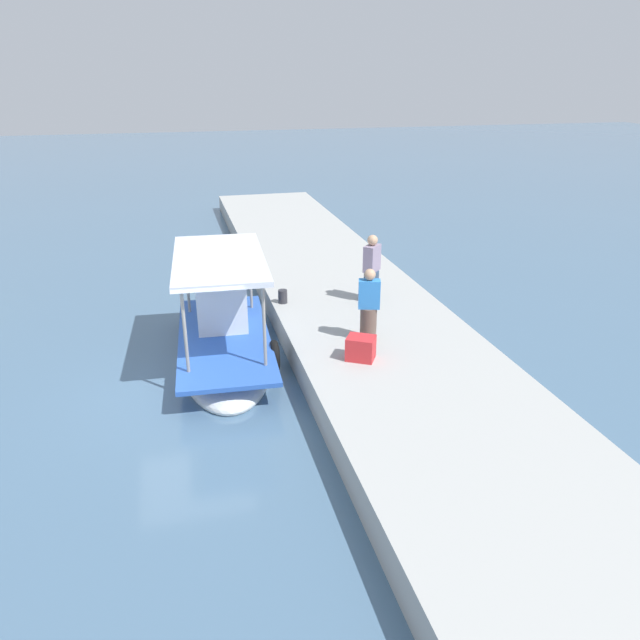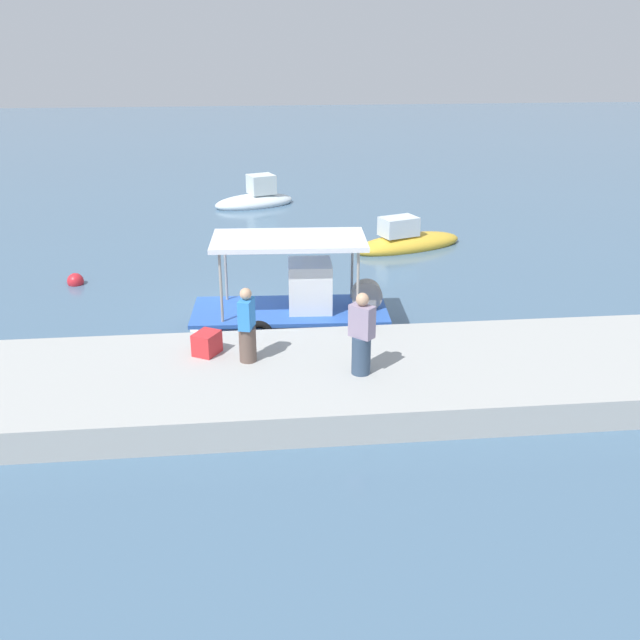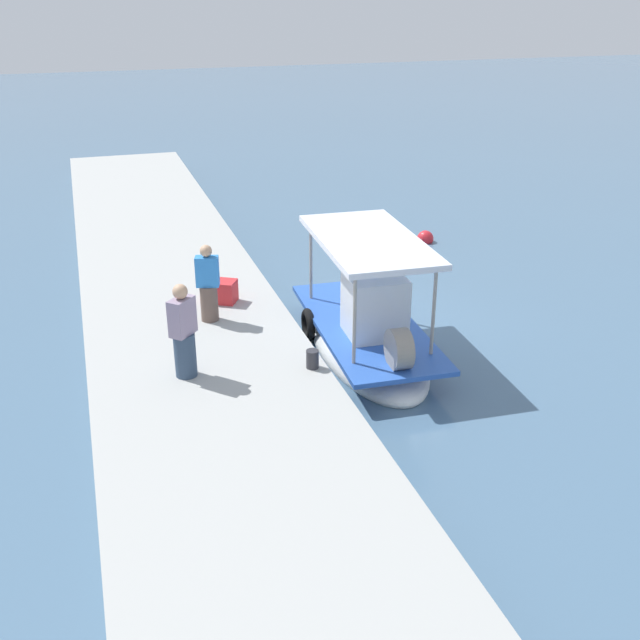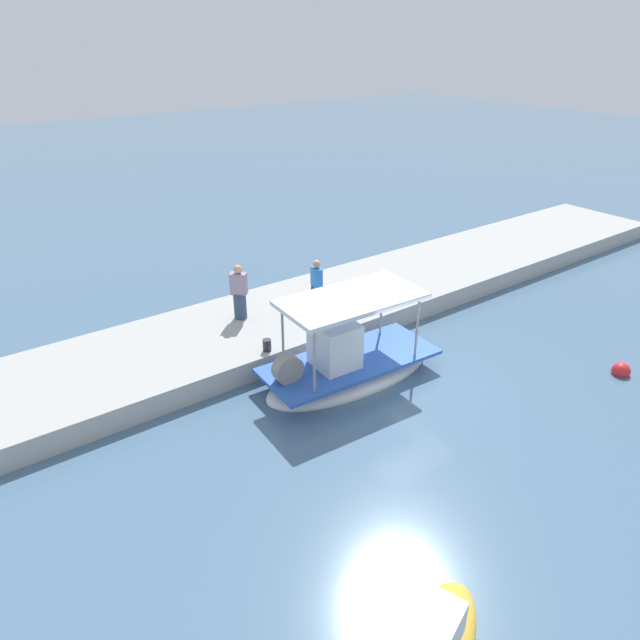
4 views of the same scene
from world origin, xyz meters
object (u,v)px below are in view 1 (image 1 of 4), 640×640
(fisherman_near_bollard, at_px, (369,308))
(cargo_crate, at_px, (361,348))
(main_fishing_boat, at_px, (225,341))
(mooring_bollard, at_px, (283,296))
(fisherman_by_crate, at_px, (372,272))

(fisherman_near_bollard, bearing_deg, cargo_crate, 152.89)
(main_fishing_boat, bearing_deg, fisherman_near_bollard, -111.05)
(mooring_bollard, bearing_deg, fisherman_by_crate, -100.42)
(fisherman_near_bollard, height_order, fisherman_by_crate, fisherman_by_crate)
(main_fishing_boat, xyz_separation_m, cargo_crate, (-2.12, -2.68, 0.47))
(fisherman_near_bollard, xyz_separation_m, fisherman_by_crate, (2.36, -0.86, 0.05))
(fisherman_near_bollard, bearing_deg, mooring_bollard, 27.37)
(main_fishing_boat, bearing_deg, fisherman_by_crate, -74.00)
(fisherman_by_crate, xyz_separation_m, mooring_bollard, (0.42, 2.30, -0.64))
(cargo_crate, bearing_deg, mooring_bollard, 14.79)
(fisherman_by_crate, height_order, cargo_crate, fisherman_by_crate)
(main_fishing_boat, relative_size, cargo_crate, 9.28)
(fisherman_by_crate, height_order, mooring_bollard, fisherman_by_crate)
(cargo_crate, bearing_deg, fisherman_near_bollard, -27.11)
(main_fishing_boat, distance_m, fisherman_by_crate, 4.29)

